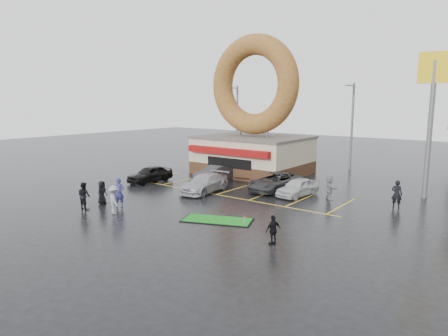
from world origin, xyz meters
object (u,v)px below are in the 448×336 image
Objects in this scene: shell_sign at (433,98)px; car_dgrey at (214,173)px; car_grey at (275,182)px; donut_shop at (253,129)px; putting_green at (217,220)px; streetlight_left at (237,121)px; dumpster at (216,162)px; person_blue at (119,193)px; streetlight_mid at (352,124)px; car_white at (298,187)px; car_black at (150,174)px; person_cameraman at (273,230)px; car_silver at (205,183)px.

car_dgrey is (-16.47, -4.54, -6.68)m from shell_sign.
shell_sign is 2.01× the size of car_grey.
donut_shop is 2.93× the size of putting_green.
dumpster is at bearing -72.52° from streetlight_left.
person_blue is 17.51m from dumpster.
streetlight_mid is 14.74m from dumpster.
car_white is (-7.77, -5.21, -6.69)m from shell_sign.
car_dgrey is 2.35× the size of dumpster.
streetlight_mid reaches higher than car_white.
car_black is 1.02× the size of car_dgrey.
person_blue is (-6.95, -24.42, -3.79)m from streetlight_mid.
person_cameraman reaches higher than car_white.
car_silver is at bearing -60.91° from dumpster.
car_white is 8.76m from putting_green.
streetlight_left is 30.40m from person_cameraman.
putting_green is at bearing -75.69° from car_grey.
car_silver is (1.73, -9.47, -3.74)m from donut_shop.
donut_shop is 6.69m from car_dgrey.
dumpster is at bearing 94.18° from car_black.
streetlight_left is 2.09× the size of car_black.
car_black is 18.11m from person_cameraman.
car_silver is (6.37, 0.00, -0.01)m from car_black.
dumpster is at bearing 156.79° from car_grey.
streetlight_left reaches higher than person_cameraman.
shell_sign reaches higher than car_dgrey.
streetlight_mid reaches higher than putting_green.
donut_shop reaches higher than streetlight_mid.
car_grey is 9.35m from putting_green.
car_white is at bearing -137.91° from person_cameraman.
putting_green is (0.33, -22.82, -4.75)m from streetlight_mid.
car_grey reaches higher than car_silver.
car_grey is 12.31m from person_blue.
streetlight_mid is at bearing -146.92° from person_cameraman.
car_silver reaches higher than dumpster.
streetlight_left is at bearing 141.36° from car_grey.
putting_green is at bearing -42.44° from car_dgrey.
donut_shop is 10.33m from car_silver.
car_silver is (-5.27, -17.42, -4.06)m from streetlight_mid.
streetlight_left is 20.52m from car_white.
donut_shop is 20.69m from person_cameraman.
streetlight_mid is at bearing 102.51° from car_white.
car_black is at bearing -128.73° from car_dgrey.
streetlight_left is at bearing 111.26° from car_silver.
donut_shop is 16.84m from person_blue.
car_dgrey is 7.32m from dumpster.
streetlight_mid is at bearing 68.71° from car_dgrey.
person_blue is (4.70, -7.00, 0.26)m from car_black.
person_cameraman is (12.58, -10.85, 0.06)m from car_dgrey.
car_grey is (5.92, -5.66, -3.73)m from donut_shop.
car_black is 0.94× the size of putting_green.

